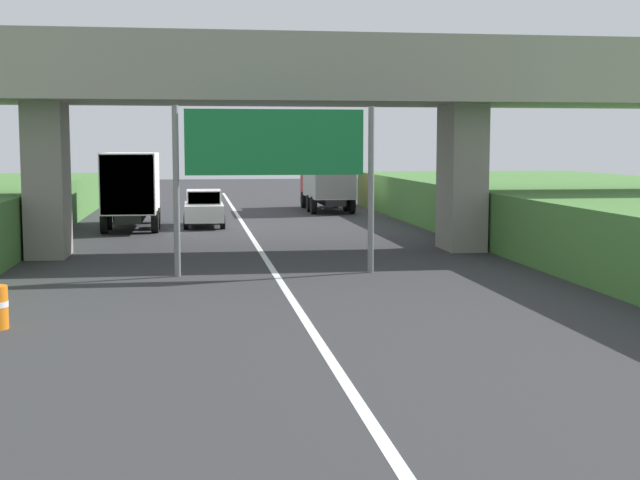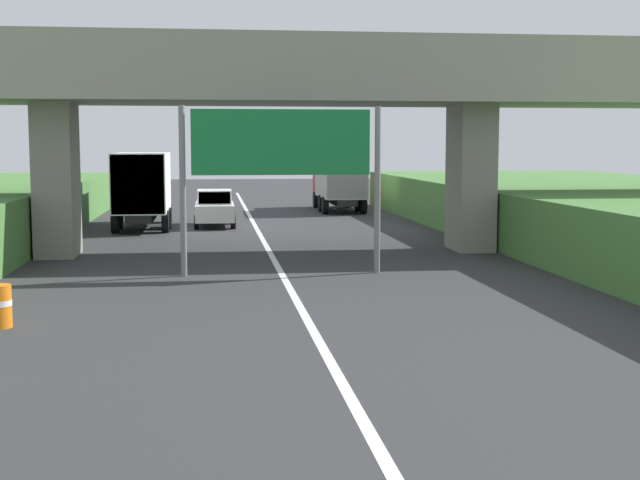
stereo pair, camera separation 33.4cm
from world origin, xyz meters
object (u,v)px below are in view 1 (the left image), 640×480
(overhead_highway_sign, at_px, (275,152))
(car_white, at_px, (204,208))
(truck_blue, at_px, (132,186))
(truck_red, at_px, (327,177))

(overhead_highway_sign, xyz_separation_m, car_white, (-1.88, 15.65, -2.73))
(truck_blue, bearing_deg, car_white, 5.77)
(truck_blue, bearing_deg, overhead_highway_sign, -71.61)
(truck_red, xyz_separation_m, car_white, (-7.13, -9.04, -1.08))
(truck_red, bearing_deg, truck_blue, -137.85)
(overhead_highway_sign, height_order, truck_red, overhead_highway_sign)
(overhead_highway_sign, height_order, truck_blue, overhead_highway_sign)
(car_white, bearing_deg, truck_red, 51.72)
(truck_red, bearing_deg, overhead_highway_sign, -102.00)
(overhead_highway_sign, distance_m, truck_red, 25.30)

